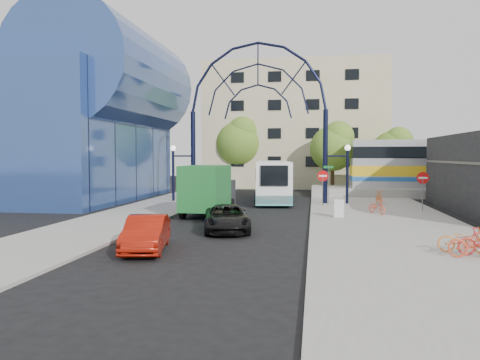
% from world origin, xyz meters
% --- Properties ---
extents(ground, '(120.00, 120.00, 0.00)m').
position_xyz_m(ground, '(0.00, 0.00, 0.00)').
color(ground, black).
rests_on(ground, ground).
extents(sidewalk_east, '(8.00, 56.00, 0.12)m').
position_xyz_m(sidewalk_east, '(8.00, 4.00, 0.06)').
color(sidewalk_east, gray).
rests_on(sidewalk_east, ground).
extents(plaza_west, '(5.00, 50.00, 0.12)m').
position_xyz_m(plaza_west, '(-6.50, 6.00, 0.06)').
color(plaza_west, gray).
rests_on(plaza_west, ground).
extents(gateway_arch, '(13.64, 0.44, 12.10)m').
position_xyz_m(gateway_arch, '(0.00, 14.00, 8.56)').
color(gateway_arch, black).
rests_on(gateway_arch, ground).
extents(stop_sign, '(0.80, 0.07, 2.50)m').
position_xyz_m(stop_sign, '(4.80, 12.00, 1.99)').
color(stop_sign, slate).
rests_on(stop_sign, sidewalk_east).
extents(do_not_enter_sign, '(0.76, 0.07, 2.48)m').
position_xyz_m(do_not_enter_sign, '(11.00, 10.00, 1.98)').
color(do_not_enter_sign, slate).
rests_on(do_not_enter_sign, sidewalk_east).
extents(street_name_sign, '(0.70, 0.70, 2.80)m').
position_xyz_m(street_name_sign, '(5.20, 12.60, 2.13)').
color(street_name_sign, slate).
rests_on(street_name_sign, sidewalk_east).
extents(sandwich_board, '(0.55, 0.61, 0.99)m').
position_xyz_m(sandwich_board, '(5.60, 5.98, 0.74)').
color(sandwich_board, white).
rests_on(sandwich_board, sidewalk_east).
extents(transit_hall, '(16.50, 18.00, 14.50)m').
position_xyz_m(transit_hall, '(-15.30, 15.00, 6.70)').
color(transit_hall, navy).
rests_on(transit_hall, ground).
extents(apartment_block, '(20.00, 12.10, 14.00)m').
position_xyz_m(apartment_block, '(2.00, 34.97, 7.00)').
color(apartment_block, '#C0B385').
rests_on(apartment_block, ground).
extents(tree_north_a, '(4.48, 4.48, 7.00)m').
position_xyz_m(tree_north_a, '(6.12, 25.93, 4.61)').
color(tree_north_a, '#382314').
rests_on(tree_north_a, ground).
extents(tree_north_b, '(5.12, 5.12, 8.00)m').
position_xyz_m(tree_north_b, '(-3.88, 29.93, 5.27)').
color(tree_north_b, '#382314').
rests_on(tree_north_b, ground).
extents(tree_north_c, '(4.16, 4.16, 6.50)m').
position_xyz_m(tree_north_c, '(12.12, 27.93, 4.28)').
color(tree_north_c, '#382314').
rests_on(tree_north_c, ground).
extents(city_bus, '(3.70, 11.72, 3.17)m').
position_xyz_m(city_bus, '(0.94, 16.48, 1.66)').
color(city_bus, white).
rests_on(city_bus, ground).
extents(green_truck, '(2.47, 6.09, 3.04)m').
position_xyz_m(green_truck, '(-2.11, 6.71, 1.52)').
color(green_truck, black).
rests_on(green_truck, ground).
extents(black_suv, '(3.03, 4.90, 1.27)m').
position_xyz_m(black_suv, '(0.08, 0.92, 0.63)').
color(black_suv, black).
rests_on(black_suv, ground).
extents(red_sedan, '(2.22, 4.28, 1.34)m').
position_xyz_m(red_sedan, '(-2.10, -4.07, 0.67)').
color(red_sedan, '#951609').
rests_on(red_sedan, ground).
extents(bike_near_a, '(1.27, 1.80, 0.90)m').
position_xyz_m(bike_near_a, '(7.96, 8.06, 0.57)').
color(bike_near_a, '#F55331').
rests_on(bike_near_a, sidewalk_east).
extents(bike_near_b, '(0.70, 1.75, 1.02)m').
position_xyz_m(bike_near_b, '(8.87, 14.00, 0.63)').
color(bike_near_b, orange).
rests_on(bike_near_b, sidewalk_east).
extents(bike_far_a, '(1.88, 0.93, 0.95)m').
position_xyz_m(bike_far_a, '(9.56, -3.18, 0.59)').
color(bike_far_a, orange).
rests_on(bike_far_a, sidewalk_east).
extents(bike_far_c, '(1.97, 1.00, 0.99)m').
position_xyz_m(bike_far_c, '(9.72, -4.11, 0.61)').
color(bike_far_c, '#D14A29').
rests_on(bike_far_c, sidewalk_east).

